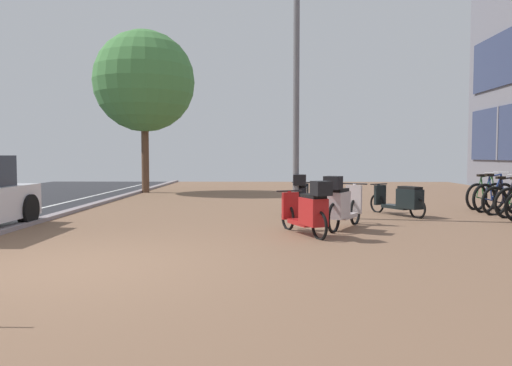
% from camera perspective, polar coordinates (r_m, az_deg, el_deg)
% --- Properties ---
extents(ground, '(21.00, 40.00, 0.13)m').
position_cam_1_polar(ground, '(6.32, -7.68, -9.88)').
color(ground, black).
extents(bicycle_rack_05, '(1.36, 0.49, 0.99)m').
position_cam_1_polar(bicycle_rack_05, '(13.05, 27.07, -1.78)').
color(bicycle_rack_05, black).
rests_on(bicycle_rack_05, ground).
extents(bicycle_rack_06, '(1.33, 0.60, 1.03)m').
position_cam_1_polar(bicycle_rack_06, '(13.59, 25.90, -1.51)').
color(bicycle_rack_06, black).
rests_on(bicycle_rack_06, ground).
extents(bicycle_rack_07, '(1.27, 0.60, 0.99)m').
position_cam_1_polar(bicycle_rack_07, '(14.17, 25.08, -1.36)').
color(bicycle_rack_07, black).
rests_on(bicycle_rack_07, ground).
extents(scooter_near, '(0.90, 1.60, 1.01)m').
position_cam_1_polar(scooter_near, '(8.61, 6.14, -3.17)').
color(scooter_near, black).
rests_on(scooter_near, ground).
extents(scooter_mid, '(1.00, 1.60, 0.74)m').
position_cam_1_polar(scooter_mid, '(11.86, 16.62, -1.88)').
color(scooter_mid, black).
rests_on(scooter_mid, ground).
extents(scooter_far, '(0.57, 1.75, 1.00)m').
position_cam_1_polar(scooter_far, '(11.63, 5.19, -1.53)').
color(scooter_far, black).
rests_on(scooter_far, ground).
extents(scooter_extra, '(1.01, 1.59, 1.06)m').
position_cam_1_polar(scooter_extra, '(9.47, 9.88, -2.47)').
color(scooter_extra, black).
rests_on(scooter_extra, ground).
extents(lamp_post, '(0.20, 0.52, 6.23)m').
position_cam_1_polar(lamp_post, '(11.29, 4.70, 13.59)').
color(lamp_post, slate).
rests_on(lamp_post, ground).
extents(street_tree, '(3.76, 3.76, 6.05)m').
position_cam_1_polar(street_tree, '(19.21, -12.83, 11.40)').
color(street_tree, brown).
rests_on(street_tree, ground).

